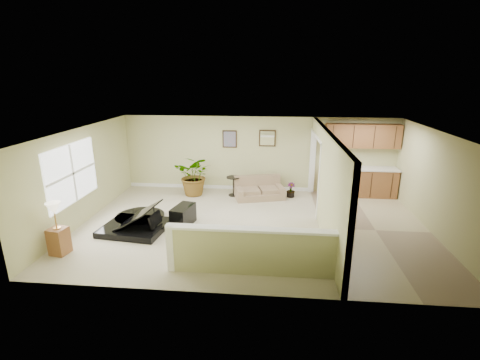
# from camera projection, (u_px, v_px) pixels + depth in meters

# --- Properties ---
(floor) EXTENTS (9.00, 9.00, 0.00)m
(floor) POSITION_uv_depth(u_px,v_px,m) (252.00, 226.00, 9.13)
(floor) COLOR #BFB394
(floor) RESTS_ON ground
(back_wall) EXTENTS (9.00, 0.04, 2.50)m
(back_wall) POSITION_uv_depth(u_px,v_px,m) (258.00, 154.00, 11.62)
(back_wall) COLOR #C2C184
(back_wall) RESTS_ON floor
(front_wall) EXTENTS (9.00, 0.04, 2.50)m
(front_wall) POSITION_uv_depth(u_px,v_px,m) (242.00, 231.00, 5.91)
(front_wall) COLOR #C2C184
(front_wall) RESTS_ON floor
(left_wall) EXTENTS (0.04, 6.00, 2.50)m
(left_wall) POSITION_uv_depth(u_px,v_px,m) (83.00, 176.00, 9.17)
(left_wall) COLOR #C2C184
(left_wall) RESTS_ON floor
(right_wall) EXTENTS (0.04, 6.00, 2.50)m
(right_wall) POSITION_uv_depth(u_px,v_px,m) (439.00, 185.00, 8.36)
(right_wall) COLOR #C2C184
(right_wall) RESTS_ON floor
(ceiling) EXTENTS (9.00, 6.00, 0.04)m
(ceiling) POSITION_uv_depth(u_px,v_px,m) (253.00, 131.00, 8.40)
(ceiling) COLOR silver
(ceiling) RESTS_ON back_wall
(kitchen_vinyl) EXTENTS (2.70, 6.00, 0.01)m
(kitchen_vinyl) POSITION_uv_depth(u_px,v_px,m) (376.00, 230.00, 8.85)
(kitchen_vinyl) COLOR tan
(kitchen_vinyl) RESTS_ON floor
(interior_partition) EXTENTS (0.18, 5.99, 2.50)m
(interior_partition) POSITION_uv_depth(u_px,v_px,m) (324.00, 180.00, 8.85)
(interior_partition) COLOR #C2C184
(interior_partition) RESTS_ON floor
(pony_half_wall) EXTENTS (3.42, 0.22, 1.00)m
(pony_half_wall) POSITION_uv_depth(u_px,v_px,m) (249.00, 250.00, 6.78)
(pony_half_wall) COLOR #C2C184
(pony_half_wall) RESTS_ON floor
(left_window) EXTENTS (0.05, 2.15, 1.45)m
(left_window) POSITION_uv_depth(u_px,v_px,m) (72.00, 173.00, 8.63)
(left_window) COLOR white
(left_window) RESTS_ON left_wall
(wall_art_left) EXTENTS (0.48, 0.04, 0.58)m
(wall_art_left) POSITION_uv_depth(u_px,v_px,m) (230.00, 139.00, 11.53)
(wall_art_left) COLOR #332412
(wall_art_left) RESTS_ON back_wall
(wall_mirror) EXTENTS (0.55, 0.04, 0.55)m
(wall_mirror) POSITION_uv_depth(u_px,v_px,m) (267.00, 138.00, 11.41)
(wall_mirror) COLOR #332412
(wall_mirror) RESTS_ON back_wall
(kitchen_cabinets) EXTENTS (2.36, 0.65, 2.33)m
(kitchen_cabinets) POSITION_uv_depth(u_px,v_px,m) (356.00, 170.00, 11.19)
(kitchen_cabinets) COLOR brown
(kitchen_cabinets) RESTS_ON floor
(piano) EXTENTS (1.91, 1.97, 1.45)m
(piano) POSITION_uv_depth(u_px,v_px,m) (134.00, 206.00, 8.82)
(piano) COLOR black
(piano) RESTS_ON floor
(piano_bench) EXTENTS (0.56, 0.85, 0.52)m
(piano_bench) POSITION_uv_depth(u_px,v_px,m) (183.00, 216.00, 9.10)
(piano_bench) COLOR black
(piano_bench) RESTS_ON floor
(loveseat) EXTENTS (1.74, 1.24, 0.87)m
(loveseat) POSITION_uv_depth(u_px,v_px,m) (259.00, 187.00, 11.15)
(loveseat) COLOR #967B5F
(loveseat) RESTS_ON floor
(accent_table) EXTENTS (0.44, 0.44, 0.64)m
(accent_table) POSITION_uv_depth(u_px,v_px,m) (233.00, 184.00, 11.28)
(accent_table) COLOR black
(accent_table) RESTS_ON floor
(palm_plant) EXTENTS (1.33, 1.20, 1.34)m
(palm_plant) POSITION_uv_depth(u_px,v_px,m) (195.00, 176.00, 11.29)
(palm_plant) COLOR black
(palm_plant) RESTS_ON floor
(small_plant) EXTENTS (0.28, 0.28, 0.48)m
(small_plant) POSITION_uv_depth(u_px,v_px,m) (291.00, 191.00, 11.21)
(small_plant) COLOR black
(small_plant) RESTS_ON floor
(lamp_stand) EXTENTS (0.40, 0.40, 1.20)m
(lamp_stand) POSITION_uv_depth(u_px,v_px,m) (58.00, 232.00, 7.57)
(lamp_stand) COLOR brown
(lamp_stand) RESTS_ON floor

